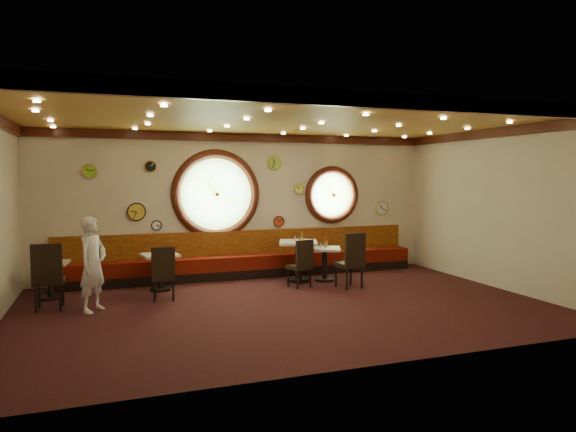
% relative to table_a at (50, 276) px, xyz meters
% --- Properties ---
extents(floor, '(9.00, 6.00, 0.00)m').
position_rel_table_a_xyz_m(floor, '(3.90, -1.92, -0.43)').
color(floor, black).
rests_on(floor, ground).
extents(ceiling, '(9.00, 6.00, 0.02)m').
position_rel_table_a_xyz_m(ceiling, '(3.90, -1.92, 2.77)').
color(ceiling, gold).
rests_on(ceiling, wall_back).
extents(wall_back, '(9.00, 0.02, 3.20)m').
position_rel_table_a_xyz_m(wall_back, '(3.90, 1.08, 1.17)').
color(wall_back, beige).
rests_on(wall_back, floor).
extents(wall_front, '(9.00, 0.02, 3.20)m').
position_rel_table_a_xyz_m(wall_front, '(3.90, -4.92, 1.17)').
color(wall_front, beige).
rests_on(wall_front, floor).
extents(wall_right, '(0.02, 6.00, 3.20)m').
position_rel_table_a_xyz_m(wall_right, '(8.40, -1.92, 1.17)').
color(wall_right, beige).
rests_on(wall_right, floor).
extents(molding_back, '(9.00, 0.10, 0.18)m').
position_rel_table_a_xyz_m(molding_back, '(3.90, 1.03, 2.68)').
color(molding_back, '#351209').
rests_on(molding_back, wall_back).
extents(molding_front, '(9.00, 0.10, 0.18)m').
position_rel_table_a_xyz_m(molding_front, '(3.90, -4.87, 2.68)').
color(molding_front, '#351209').
rests_on(molding_front, wall_back).
extents(molding_right, '(0.10, 6.00, 0.18)m').
position_rel_table_a_xyz_m(molding_right, '(8.35, -1.92, 2.68)').
color(molding_right, '#351209').
rests_on(molding_right, wall_back).
extents(banquette_base, '(8.00, 0.55, 0.20)m').
position_rel_table_a_xyz_m(banquette_base, '(3.90, 0.80, -0.33)').
color(banquette_base, black).
rests_on(banquette_base, floor).
extents(banquette_seat, '(8.00, 0.55, 0.30)m').
position_rel_table_a_xyz_m(banquette_seat, '(3.90, 0.80, -0.08)').
color(banquette_seat, '#540E07').
rests_on(banquette_seat, banquette_base).
extents(banquette_back, '(8.00, 0.10, 0.55)m').
position_rel_table_a_xyz_m(banquette_back, '(3.90, 1.02, 0.32)').
color(banquette_back, '#601107').
rests_on(banquette_back, wall_back).
extents(porthole_left_glass, '(1.66, 0.02, 1.66)m').
position_rel_table_a_xyz_m(porthole_left_glass, '(3.30, 1.08, 1.42)').
color(porthole_left_glass, '#96CA79').
rests_on(porthole_left_glass, wall_back).
extents(porthole_left_frame, '(1.98, 0.18, 1.98)m').
position_rel_table_a_xyz_m(porthole_left_frame, '(3.30, 1.06, 1.42)').
color(porthole_left_frame, '#351209').
rests_on(porthole_left_frame, wall_back).
extents(porthole_left_ring, '(1.61, 0.03, 1.61)m').
position_rel_table_a_xyz_m(porthole_left_ring, '(3.30, 1.03, 1.42)').
color(porthole_left_ring, gold).
rests_on(porthole_left_ring, wall_back).
extents(porthole_right_glass, '(1.10, 0.02, 1.10)m').
position_rel_table_a_xyz_m(porthole_right_glass, '(6.10, 1.08, 1.37)').
color(porthole_right_glass, '#96CA79').
rests_on(porthole_right_glass, wall_back).
extents(porthole_right_frame, '(1.38, 0.18, 1.38)m').
position_rel_table_a_xyz_m(porthole_right_frame, '(6.10, 1.06, 1.37)').
color(porthole_right_frame, '#351209').
rests_on(porthole_right_frame, wall_back).
extents(porthole_right_ring, '(1.09, 0.03, 1.09)m').
position_rel_table_a_xyz_m(porthole_right_ring, '(6.10, 1.03, 1.37)').
color(porthole_right_ring, gold).
rests_on(porthole_right_ring, wall_back).
extents(wall_clock_0, '(0.20, 0.03, 0.20)m').
position_rel_table_a_xyz_m(wall_clock_0, '(2.00, 1.04, 0.77)').
color(wall_clock_0, white).
rests_on(wall_clock_0, wall_back).
extents(wall_clock_1, '(0.34, 0.03, 0.34)m').
position_rel_table_a_xyz_m(wall_clock_1, '(7.45, 1.04, 1.02)').
color(wall_clock_1, silver).
rests_on(wall_clock_1, wall_back).
extents(wall_clock_2, '(0.26, 0.03, 0.26)m').
position_rel_table_a_xyz_m(wall_clock_2, '(0.70, 1.04, 1.92)').
color(wall_clock_2, '#79C627').
rests_on(wall_clock_2, wall_back).
extents(wall_clock_3, '(0.22, 0.03, 0.22)m').
position_rel_table_a_xyz_m(wall_clock_3, '(5.25, 1.04, 1.52)').
color(wall_clock_3, '#D5E14B').
rests_on(wall_clock_3, wall_back).
extents(wall_clock_4, '(0.24, 0.03, 0.24)m').
position_rel_table_a_xyz_m(wall_clock_4, '(1.90, 1.04, 2.02)').
color(wall_clock_4, black).
rests_on(wall_clock_4, wall_back).
extents(wall_clock_5, '(0.36, 0.03, 0.36)m').
position_rel_table_a_xyz_m(wall_clock_5, '(1.60, 1.04, 1.07)').
color(wall_clock_5, gold).
rests_on(wall_clock_5, wall_back).
extents(wall_clock_6, '(0.30, 0.03, 0.30)m').
position_rel_table_a_xyz_m(wall_clock_6, '(4.65, 1.04, 2.12)').
color(wall_clock_6, '#7EC43D').
rests_on(wall_clock_6, wall_back).
extents(wall_clock_7, '(0.24, 0.03, 0.24)m').
position_rel_table_a_xyz_m(wall_clock_7, '(4.75, 1.04, 0.77)').
color(wall_clock_7, '#D44219').
rests_on(wall_clock_7, wall_back).
extents(table_a, '(0.69, 0.69, 0.68)m').
position_rel_table_a_xyz_m(table_a, '(0.00, 0.00, 0.00)').
color(table_a, black).
rests_on(table_a, floor).
extents(table_b, '(0.75, 0.75, 0.72)m').
position_rel_table_a_xyz_m(table_b, '(1.97, 0.07, 0.03)').
color(table_b, black).
rests_on(table_b, floor).
extents(table_c, '(1.01, 1.01, 0.87)m').
position_rel_table_a_xyz_m(table_c, '(4.84, -0.01, 0.12)').
color(table_c, black).
rests_on(table_c, floor).
extents(table_d, '(0.87, 0.87, 0.72)m').
position_rel_table_a_xyz_m(table_d, '(5.39, -0.16, 0.03)').
color(table_d, black).
rests_on(table_d, floor).
extents(chair_a, '(0.49, 0.49, 0.70)m').
position_rel_table_a_xyz_m(chair_a, '(0.06, -0.88, 0.22)').
color(chair_a, black).
rests_on(chair_a, floor).
extents(chair_b, '(0.46, 0.46, 0.61)m').
position_rel_table_a_xyz_m(chair_b, '(1.95, -0.82, 0.14)').
color(chair_b, black).
rests_on(chair_b, floor).
extents(chair_c, '(0.50, 0.50, 0.60)m').
position_rel_table_a_xyz_m(chair_c, '(4.68, -0.64, 0.13)').
color(chair_c, black).
rests_on(chair_c, floor).
extents(chair_d, '(0.55, 0.55, 0.70)m').
position_rel_table_a_xyz_m(chair_d, '(5.60, -1.04, 0.22)').
color(chair_d, black).
rests_on(chair_d, floor).
extents(condiment_a_salt, '(0.04, 0.04, 0.10)m').
position_rel_table_a_xyz_m(condiment_a_salt, '(-0.10, 0.02, 0.30)').
color(condiment_a_salt, silver).
rests_on(condiment_a_salt, table_a).
extents(condiment_b_salt, '(0.04, 0.04, 0.11)m').
position_rel_table_a_xyz_m(condiment_b_salt, '(1.91, 0.13, 0.35)').
color(condiment_b_salt, silver).
rests_on(condiment_b_salt, table_b).
extents(condiment_c_salt, '(0.04, 0.04, 0.10)m').
position_rel_table_a_xyz_m(condiment_c_salt, '(4.78, 0.03, 0.49)').
color(condiment_c_salt, silver).
rests_on(condiment_c_salt, table_c).
extents(condiment_d_salt, '(0.04, 0.04, 0.10)m').
position_rel_table_a_xyz_m(condiment_d_salt, '(5.31, -0.09, 0.34)').
color(condiment_d_salt, silver).
rests_on(condiment_d_salt, table_d).
extents(condiment_a_pepper, '(0.04, 0.04, 0.10)m').
position_rel_table_a_xyz_m(condiment_a_pepper, '(0.01, -0.06, 0.30)').
color(condiment_a_pepper, silver).
rests_on(condiment_a_pepper, table_a).
extents(condiment_b_pepper, '(0.04, 0.04, 0.11)m').
position_rel_table_a_xyz_m(condiment_b_pepper, '(2.02, 0.08, 0.35)').
color(condiment_b_pepper, '#BABBBF').
rests_on(condiment_b_pepper, table_b).
extents(condiment_c_pepper, '(0.04, 0.04, 0.11)m').
position_rel_table_a_xyz_m(condiment_c_pepper, '(4.84, -0.07, 0.49)').
color(condiment_c_pepper, silver).
rests_on(condiment_c_pepper, table_c).
extents(condiment_d_pepper, '(0.04, 0.04, 0.11)m').
position_rel_table_a_xyz_m(condiment_d_pepper, '(5.38, -0.19, 0.35)').
color(condiment_d_pepper, '#BDBCC1').
rests_on(condiment_d_pepper, table_d).
extents(condiment_a_bottle, '(0.05, 0.05, 0.15)m').
position_rel_table_a_xyz_m(condiment_a_bottle, '(0.06, 0.03, 0.33)').
color(condiment_a_bottle, gold).
rests_on(condiment_a_bottle, table_a).
extents(condiment_b_bottle, '(0.05, 0.05, 0.17)m').
position_rel_table_a_xyz_m(condiment_b_bottle, '(2.09, 0.09, 0.38)').
color(condiment_b_bottle, gold).
rests_on(condiment_b_bottle, table_b).
extents(condiment_c_bottle, '(0.06, 0.06, 0.18)m').
position_rel_table_a_xyz_m(condiment_c_bottle, '(4.98, 0.11, 0.53)').
color(condiment_c_bottle, gold).
rests_on(condiment_c_bottle, table_c).
extents(condiment_d_bottle, '(0.04, 0.04, 0.14)m').
position_rel_table_a_xyz_m(condiment_d_bottle, '(5.48, -0.04, 0.36)').
color(condiment_d_bottle, gold).
rests_on(condiment_d_bottle, table_d).
extents(waiter, '(0.64, 0.69, 1.58)m').
position_rel_table_a_xyz_m(waiter, '(0.77, -1.17, 0.36)').
color(waiter, white).
rests_on(waiter, floor).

